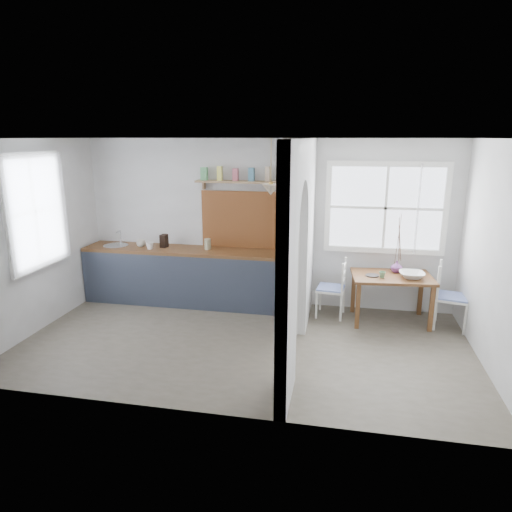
% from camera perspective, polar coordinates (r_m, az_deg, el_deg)
% --- Properties ---
extents(floor, '(5.80, 3.20, 0.01)m').
position_cam_1_polar(floor, '(6.08, -1.49, -10.81)').
color(floor, '#6B6153').
rests_on(floor, ground).
extents(ceiling, '(5.80, 3.20, 0.01)m').
position_cam_1_polar(ceiling, '(5.49, -1.67, 14.49)').
color(ceiling, silver).
rests_on(ceiling, walls).
extents(walls, '(5.81, 3.21, 2.60)m').
position_cam_1_polar(walls, '(5.65, -1.57, 1.18)').
color(walls, silver).
rests_on(walls, floor).
extents(partition, '(0.12, 3.20, 2.60)m').
position_cam_1_polar(partition, '(5.56, 5.61, 2.50)').
color(partition, silver).
rests_on(partition, floor).
extents(kitchen_window, '(0.10, 1.16, 1.50)m').
position_cam_1_polar(kitchen_window, '(6.80, -26.01, 5.02)').
color(kitchen_window, white).
rests_on(kitchen_window, walls).
extents(nook_window, '(1.76, 0.10, 1.30)m').
position_cam_1_polar(nook_window, '(7.02, 15.89, 5.78)').
color(nook_window, white).
rests_on(nook_window, walls).
extents(counter, '(3.50, 0.60, 0.90)m').
position_cam_1_polar(counter, '(7.40, -7.84, -2.43)').
color(counter, brown).
rests_on(counter, floor).
extents(sink, '(0.40, 0.40, 0.02)m').
position_cam_1_polar(sink, '(7.78, -17.12, 1.19)').
color(sink, silver).
rests_on(sink, counter).
extents(backsplash, '(1.65, 0.03, 0.90)m').
position_cam_1_polar(backsplash, '(7.19, -0.43, 4.52)').
color(backsplash, brown).
rests_on(backsplash, walls).
extents(shelf, '(1.75, 0.20, 0.21)m').
position_cam_1_polar(shelf, '(7.02, -0.58, 9.65)').
color(shelf, '#A27956').
rests_on(shelf, walls).
extents(pendant_lamp, '(0.26, 0.26, 0.16)m').
position_cam_1_polar(pendant_lamp, '(6.63, 1.86, 8.29)').
color(pendant_lamp, beige).
rests_on(pendant_lamp, ceiling).
extents(utensil_rail, '(0.02, 0.50, 0.02)m').
position_cam_1_polar(utensil_rail, '(6.39, 5.55, 4.09)').
color(utensil_rail, silver).
rests_on(utensil_rail, partition).
extents(dining_table, '(1.18, 0.84, 0.70)m').
position_cam_1_polar(dining_table, '(6.91, 16.45, -5.11)').
color(dining_table, brown).
rests_on(dining_table, floor).
extents(chair_left, '(0.44, 0.44, 0.88)m').
position_cam_1_polar(chair_left, '(6.90, 9.35, -3.93)').
color(chair_left, white).
rests_on(chair_left, floor).
extents(chair_right, '(0.51, 0.51, 0.93)m').
position_cam_1_polar(chair_right, '(6.94, 23.32, -4.66)').
color(chair_right, white).
rests_on(chair_right, floor).
extents(kettle, '(0.23, 0.19, 0.25)m').
position_cam_1_polar(kettle, '(6.91, 4.44, 1.31)').
color(kettle, white).
rests_on(kettle, counter).
extents(mug_a, '(0.15, 0.15, 0.11)m').
position_cam_1_polar(mug_a, '(7.37, -13.13, 1.25)').
color(mug_a, white).
rests_on(mug_a, counter).
extents(mug_b, '(0.16, 0.16, 0.11)m').
position_cam_1_polar(mug_b, '(7.58, -14.20, 1.55)').
color(mug_b, silver).
rests_on(mug_b, counter).
extents(knife_block, '(0.11, 0.14, 0.20)m').
position_cam_1_polar(knife_block, '(7.45, -11.42, 1.87)').
color(knife_block, black).
rests_on(knife_block, counter).
extents(jar, '(0.13, 0.13, 0.17)m').
position_cam_1_polar(jar, '(7.21, -6.07, 1.50)').
color(jar, tan).
rests_on(jar, counter).
extents(towel_magenta, '(0.02, 0.03, 0.59)m').
position_cam_1_polar(towel_magenta, '(6.79, 5.12, -5.56)').
color(towel_magenta, '#A21E3E').
rests_on(towel_magenta, counter).
extents(towel_orange, '(0.02, 0.03, 0.48)m').
position_cam_1_polar(towel_orange, '(6.78, 5.10, -5.84)').
color(towel_orange, orange).
rests_on(towel_orange, counter).
extents(bowl, '(0.36, 0.36, 0.09)m').
position_cam_1_polar(bowl, '(6.77, 18.90, -2.25)').
color(bowl, white).
rests_on(bowl, dining_table).
extents(table_cup, '(0.11, 0.11, 0.09)m').
position_cam_1_polar(table_cup, '(6.65, 15.50, -2.27)').
color(table_cup, '#5F8A60').
rests_on(table_cup, dining_table).
extents(plate, '(0.23, 0.23, 0.02)m').
position_cam_1_polar(plate, '(6.70, 14.34, -2.37)').
color(plate, '#2F2B2A').
rests_on(plate, dining_table).
extents(vase, '(0.18, 0.18, 0.17)m').
position_cam_1_polar(vase, '(6.96, 17.17, -1.27)').
color(vase, '#773B82').
rests_on(vase, dining_table).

